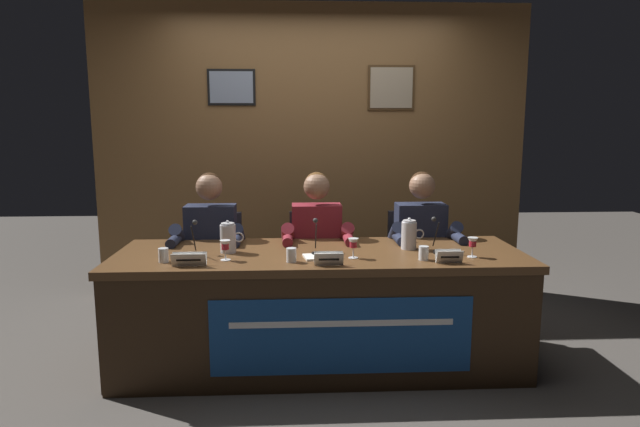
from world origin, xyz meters
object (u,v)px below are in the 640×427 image
(microphone_right, at_px, (437,241))
(microphone_center, at_px, (316,242))
(panelist_center, at_px, (317,244))
(document_stack_center, at_px, (321,257))
(water_pitcher_right_side, at_px, (409,235))
(chair_right, at_px, (415,272))
(chair_left, at_px, (215,274))
(juice_glass_left, at_px, (225,246))
(panelist_left, at_px, (210,245))
(panelist_right, at_px, (422,242))
(nameplate_center, at_px, (329,259))
(water_cup_left, at_px, (164,256))
(microphone_left, at_px, (193,245))
(juice_glass_center, at_px, (353,244))
(water_cup_right, at_px, (424,254))
(nameplate_left, at_px, (189,259))
(nameplate_right, at_px, (449,256))
(water_cup_center, at_px, (291,256))
(water_pitcher_left_side, at_px, (228,238))
(chair_center, at_px, (316,273))
(conference_table, at_px, (321,293))
(juice_glass_right, at_px, (473,244))

(microphone_right, bearing_deg, microphone_center, -178.57)
(panelist_center, bearing_deg, document_stack_center, -89.99)
(microphone_center, xyz_separation_m, water_pitcher_right_side, (0.62, 0.11, 0.02))
(microphone_right, xyz_separation_m, document_stack_center, (-0.75, -0.11, -0.07))
(chair_right, relative_size, microphone_right, 4.13)
(chair_left, height_order, juice_glass_left, chair_left)
(panelist_left, distance_m, document_stack_center, 0.97)
(panelist_right, bearing_deg, panelist_left, 180.00)
(chair_left, bearing_deg, nameplate_center, -50.26)
(chair_right, bearing_deg, nameplate_center, -127.30)
(water_cup_left, bearing_deg, nameplate_center, -7.23)
(water_cup_left, xyz_separation_m, microphone_left, (0.15, 0.13, 0.04))
(juice_glass_center, relative_size, water_cup_right, 1.46)
(nameplate_left, bearing_deg, juice_glass_center, 8.28)
(panelist_left, bearing_deg, water_cup_right, -25.77)
(panelist_right, bearing_deg, nameplate_right, -91.73)
(water_pitcher_right_side, bearing_deg, chair_right, 72.36)
(nameplate_center, relative_size, water_cup_right, 1.99)
(microphone_left, xyz_separation_m, document_stack_center, (0.79, -0.07, -0.07))
(panelist_left, bearing_deg, chair_left, 90.00)
(panelist_left, height_order, microphone_center, panelist_left)
(microphone_center, height_order, document_stack_center, microphone_center)
(panelist_center, bearing_deg, microphone_left, -147.14)
(water_cup_center, bearing_deg, nameplate_right, -4.25)
(panelist_left, bearing_deg, water_cup_center, -49.14)
(nameplate_center, bearing_deg, microphone_left, 162.66)
(water_pitcher_left_side, bearing_deg, panelist_left, 114.02)
(juice_glass_center, bearing_deg, chair_center, 103.67)
(conference_table, height_order, microphone_left, microphone_left)
(microphone_left, distance_m, water_cup_right, 1.42)
(conference_table, distance_m, chair_left, 1.07)
(panelist_center, xyz_separation_m, water_pitcher_left_side, (-0.59, -0.41, 0.14))
(chair_center, relative_size, water_cup_right, 10.51)
(chair_right, height_order, microphone_right, microphone_right)
(nameplate_left, bearing_deg, conference_table, 15.30)
(nameplate_left, height_order, water_pitcher_left_side, water_pitcher_left_side)
(water_cup_center, height_order, water_cup_right, same)
(microphone_left, xyz_separation_m, juice_glass_center, (0.99, -0.09, 0.01))
(chair_left, distance_m, water_pitcher_right_side, 1.53)
(chair_center, relative_size, water_pitcher_left_side, 4.25)
(nameplate_center, relative_size, juice_glass_center, 1.37)
(chair_left, xyz_separation_m, panelist_left, (-0.00, -0.20, 0.28))
(nameplate_center, xyz_separation_m, water_pitcher_left_side, (-0.62, 0.35, 0.05))
(juice_glass_left, height_order, juice_glass_center, same)
(water_cup_left, xyz_separation_m, juice_glass_right, (1.88, 0.03, 0.05))
(chair_left, distance_m, juice_glass_center, 1.32)
(juice_glass_left, relative_size, nameplate_center, 0.73)
(water_cup_center, distance_m, juice_glass_right, 1.12)
(water_cup_center, bearing_deg, chair_center, 78.18)
(conference_table, xyz_separation_m, panelist_left, (-0.77, 0.53, 0.20))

